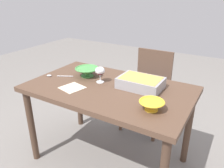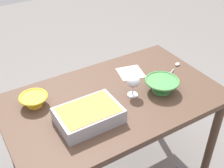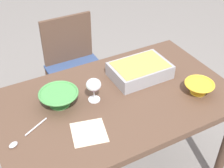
% 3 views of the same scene
% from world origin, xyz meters
% --- Properties ---
extents(dining_table, '(1.30, 0.78, 0.73)m').
position_xyz_m(dining_table, '(0.00, 0.00, 0.65)').
color(dining_table, brown).
rests_on(dining_table, ground_plane).
extents(chair, '(0.42, 0.45, 0.84)m').
position_xyz_m(chair, '(0.06, 0.75, 0.47)').
color(chair, '#334772').
rests_on(chair, ground_plane).
extents(wine_glass, '(0.08, 0.08, 0.14)m').
position_xyz_m(wine_glass, '(-0.11, 0.04, 0.83)').
color(wine_glass, white).
rests_on(wine_glass, dining_table).
extents(casserole_dish, '(0.34, 0.23, 0.08)m').
position_xyz_m(casserole_dish, '(0.22, 0.11, 0.78)').
color(casserole_dish, '#99999E').
rests_on(casserole_dish, dining_table).
extents(mixing_bowl, '(0.17, 0.17, 0.07)m').
position_xyz_m(mixing_bowl, '(0.43, -0.17, 0.77)').
color(mixing_bowl, yellow).
rests_on(mixing_bowl, dining_table).
extents(small_bowl, '(0.21, 0.21, 0.08)m').
position_xyz_m(small_bowl, '(-0.29, 0.10, 0.78)').
color(small_bowl, '#4C994C').
rests_on(small_bowl, dining_table).
extents(serving_spoon, '(0.22, 0.13, 0.01)m').
position_xyz_m(serving_spoon, '(-0.53, -0.06, 0.74)').
color(serving_spoon, silver).
rests_on(serving_spoon, dining_table).
extents(napkin, '(0.20, 0.20, 0.00)m').
position_xyz_m(napkin, '(-0.24, -0.16, 0.73)').
color(napkin, beige).
rests_on(napkin, dining_table).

